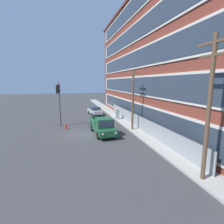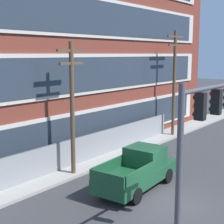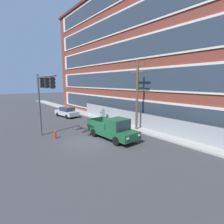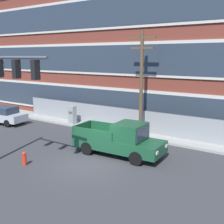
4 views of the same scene
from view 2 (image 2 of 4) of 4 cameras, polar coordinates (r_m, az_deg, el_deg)
ground_plane at (r=17.14m, az=9.84°, el=-14.71°), size 160.00×160.00×0.00m
sidewalk_building_side at (r=21.02m, az=-7.29°, el=-9.74°), size 80.00×2.13×0.16m
chain_link_fence at (r=20.72m, az=-8.98°, el=-7.51°), size 25.16×0.06×1.88m
traffic_signal_mast at (r=11.78m, az=14.67°, el=-3.06°), size 4.98×0.43×6.20m
pickup_truck_dark_green at (r=18.41m, az=4.49°, el=-9.58°), size 5.72×2.34×2.09m
utility_pole_near_corner at (r=19.52m, az=-6.64°, el=1.36°), size 2.08×0.26×7.70m
utility_pole_midblock at (r=29.36m, az=10.29°, el=5.43°), size 2.55×0.26×8.92m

